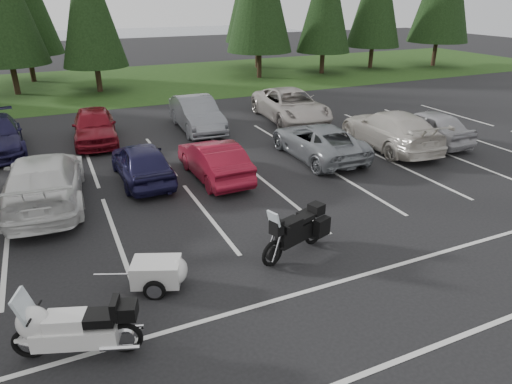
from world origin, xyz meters
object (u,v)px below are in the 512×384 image
object	(u,v)px
car_near_3	(44,180)
car_near_4	(142,162)
cargo_trailer	(157,275)
car_near_7	(390,129)
touring_motorcycle	(75,323)
car_far_2	(95,126)
car_near_8	(428,126)
car_far_4	(291,105)
car_near_6	(318,141)
car_far_3	(197,114)
car_near_5	(214,160)
adventure_motorcycle	(294,228)

from	to	relation	value
car_near_3	car_near_4	world-z (taller)	car_near_3
car_near_4	cargo_trailer	world-z (taller)	car_near_4
car_near_7	touring_motorcycle	distance (m)	15.15
car_near_4	car_far_2	distance (m)	5.45
car_near_8	cargo_trailer	size ratio (longest dim) A/B	2.81
car_far_2	cargo_trailer	bearing A→B (deg)	-85.52
car_far_2	touring_motorcycle	size ratio (longest dim) A/B	1.71
car_near_7	car_far_4	xyz separation A→B (m)	(-1.70, 5.66, 0.00)
car_near_4	car_near_6	xyz separation A→B (m)	(6.92, -0.39, -0.02)
car_far_3	touring_motorcycle	bearing A→B (deg)	-113.75
car_near_8	car_far_2	bearing A→B (deg)	-24.17
car_near_4	car_far_3	size ratio (longest dim) A/B	0.86
car_near_3	car_near_8	size ratio (longest dim) A/B	1.29
car_near_5	cargo_trailer	xyz separation A→B (m)	(-3.41, -5.74, -0.33)
car_near_7	car_far_2	world-z (taller)	car_near_7
car_near_4	car_near_8	bearing A→B (deg)	176.09
car_near_3	touring_motorcycle	bearing A→B (deg)	97.35
car_near_5	car_far_4	bearing A→B (deg)	-138.24
car_near_3	car_far_3	xyz separation A→B (m)	(6.85, 6.09, -0.02)
car_near_3	car_near_6	bearing A→B (deg)	-173.16
car_near_5	car_far_3	world-z (taller)	car_far_3
car_near_4	car_far_2	xyz separation A→B (m)	(-0.95, 5.36, 0.05)
car_near_8	cargo_trailer	distance (m)	14.61
car_near_5	car_far_4	size ratio (longest dim) A/B	0.73
car_near_5	car_far_2	world-z (taller)	car_far_2
car_far_3	car_far_2	bearing A→B (deg)	-177.54
adventure_motorcycle	car_near_4	bearing A→B (deg)	91.65
car_near_4	car_near_5	distance (m)	2.50
car_near_6	car_near_3	bearing A→B (deg)	2.72
adventure_motorcycle	car_near_5	bearing A→B (deg)	71.93
car_near_6	car_far_4	bearing A→B (deg)	-106.85
car_near_3	car_far_4	world-z (taller)	car_near_3
car_near_8	adventure_motorcycle	xyz separation A→B (m)	(-9.90, -5.85, 0.01)
car_far_3	touring_motorcycle	size ratio (longest dim) A/B	1.85
car_far_3	adventure_motorcycle	size ratio (longest dim) A/B	1.96
car_far_2	cargo_trailer	xyz separation A→B (m)	(-0.09, -11.92, -0.40)
car_near_7	car_near_8	size ratio (longest dim) A/B	1.26
adventure_motorcycle	car_far_2	bearing A→B (deg)	87.11
car_near_4	touring_motorcycle	xyz separation A→B (m)	(-2.83, -8.01, 0.01)
car_far_4	cargo_trailer	xyz separation A→B (m)	(-9.71, -11.65, -0.43)
car_near_5	car_far_2	distance (m)	7.01
car_far_2	car_near_8	bearing A→B (deg)	-19.59
car_near_4	car_far_3	xyz separation A→B (m)	(3.72, 5.37, 0.09)
car_near_7	cargo_trailer	distance (m)	12.89
car_far_3	car_far_4	distance (m)	4.95
cargo_trailer	car_near_5	bearing A→B (deg)	82.00
cargo_trailer	car_near_4	bearing A→B (deg)	103.66
car_near_6	car_near_8	world-z (taller)	car_near_8
car_near_3	adventure_motorcycle	size ratio (longest dim) A/B	2.28
car_near_8	car_far_4	world-z (taller)	car_far_4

